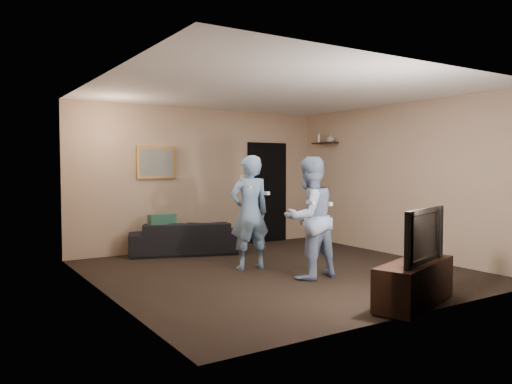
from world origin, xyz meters
TOP-DOWN VIEW (x-y plane):
  - ground at (0.00, 0.00)m, footprint 5.00×5.00m
  - ceiling at (0.00, 0.00)m, footprint 5.00×5.00m
  - wall_back at (0.00, 2.50)m, footprint 5.00×0.04m
  - wall_front at (0.00, -2.50)m, footprint 5.00×0.04m
  - wall_left at (-2.50, 0.00)m, footprint 0.04×5.00m
  - wall_right at (2.50, 0.00)m, footprint 0.04×5.00m
  - sofa at (-0.53, 2.06)m, footprint 2.08×1.35m
  - throw_pillow at (-0.96, 2.06)m, footprint 0.49×0.20m
  - painting_frame at (-0.90, 2.48)m, footprint 0.72×0.05m
  - painting_canvas at (-0.90, 2.45)m, footprint 0.62×0.01m
  - doorway at (1.45, 2.47)m, footprint 0.90×0.06m
  - light_switch at (0.85, 2.48)m, footprint 0.08×0.02m
  - wall_shelf at (2.39, 1.80)m, footprint 0.20×0.60m
  - shelf_vase at (2.39, 1.63)m, footprint 0.18×0.18m
  - shelf_figurine at (2.39, 1.98)m, footprint 0.06×0.06m
  - tv_console at (0.24, -2.27)m, footprint 1.38×0.83m
  - television at (0.24, -2.27)m, footprint 1.02×0.46m
  - wii_player_left at (-0.27, 0.36)m, footprint 0.66×0.53m
  - wii_player_right at (0.10, -0.60)m, footprint 0.84×0.68m

SIDE VIEW (x-z plane):
  - ground at x=0.00m, z-range 0.00..0.00m
  - tv_console at x=0.24m, z-range 0.02..0.48m
  - sofa at x=-0.53m, z-range 0.00..0.57m
  - throw_pillow at x=-0.96m, z-range 0.24..0.72m
  - television at x=0.24m, z-range 0.48..1.08m
  - wii_player_right at x=0.10m, z-range 0.00..1.66m
  - wii_player_left at x=-0.27m, z-range 0.00..1.69m
  - doorway at x=1.45m, z-range 0.00..2.00m
  - wall_back at x=0.00m, z-range 0.00..2.60m
  - wall_front at x=0.00m, z-range 0.00..2.60m
  - wall_left at x=-2.50m, z-range 0.00..2.60m
  - wall_right at x=2.50m, z-range 0.00..2.60m
  - light_switch at x=0.85m, z-range 1.24..1.36m
  - painting_frame at x=-0.90m, z-range 1.32..1.89m
  - painting_canvas at x=-0.90m, z-range 1.37..1.83m
  - wall_shelf at x=2.39m, z-range 1.98..2.00m
  - shelf_vase at x=2.39m, z-range 2.00..2.16m
  - shelf_figurine at x=2.39m, z-range 2.00..2.18m
  - ceiling at x=0.00m, z-range 2.58..2.62m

